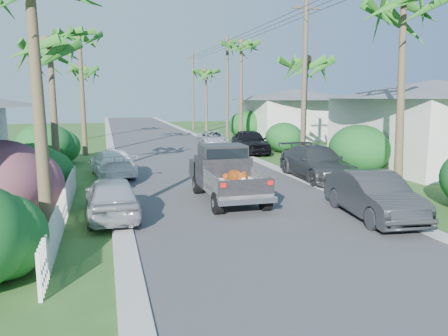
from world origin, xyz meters
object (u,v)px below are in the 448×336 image
object	(u,v)px
palm_l_d	(81,68)
utility_pole_b	(304,83)
house_right_far	(296,115)
palm_r_d	(206,71)
palm_l_c	(79,33)
utility_pole_d	(193,91)
parked_car_rm	(316,163)
utility_pole_c	(227,88)
palm_l_b	(49,43)
parked_car_rd	(213,139)
palm_r_a	(407,0)
house_right_near	(432,127)
palm_r_c	(241,43)
parked_car_rn	(373,196)
parked_car_ln	(112,197)
pickup_truck	(225,173)
parked_car_rf	(250,142)
parked_car_lf	(113,163)
palm_r_b	(306,60)

from	to	relation	value
palm_l_d	utility_pole_b	world-z (taller)	utility_pole_b
house_right_far	palm_r_d	bearing A→B (deg)	123.02
palm_l_c	utility_pole_d	xyz separation A→B (m)	(11.60, 21.00, -3.31)
parked_car_rm	utility_pole_c	distance (m)	18.25
palm_l_b	palm_l_c	world-z (taller)	palm_l_c
parked_car_rd	palm_r_a	bearing A→B (deg)	-79.54
palm_l_b	house_right_near	size ratio (longest dim) A/B	0.82
utility_pole_c	palm_r_c	bearing A→B (deg)	-73.30
parked_car_rn	palm_l_b	xyz separation A→B (m)	(-10.40, 8.51, 5.41)
parked_car_ln	palm_r_a	bearing A→B (deg)	179.19
utility_pole_b	pickup_truck	bearing A→B (deg)	-136.74
palm_r_a	utility_pole_c	size ratio (longest dim) A/B	0.97
parked_car_rn	palm_r_c	bearing A→B (deg)	89.70
palm_r_d	house_right_near	xyz separation A→B (m)	(6.50, -28.00, -4.52)
pickup_truck	palm_r_c	xyz separation A→B (m)	(6.49, 18.54, 7.10)
parked_car_rf	palm_l_b	size ratio (longest dim) A/B	0.64
palm_l_d	utility_pole_b	xyz separation A→B (m)	(12.10, -21.00, -1.84)
palm_l_c	utility_pole_b	bearing A→B (deg)	-37.81
palm_l_b	palm_r_d	xyz separation A→B (m)	(13.30, 28.00, 0.59)
palm_l_d	palm_r_d	distance (m)	14.32
parked_car_lf	house_right_near	distance (m)	17.50
parked_car_rn	palm_l_d	size ratio (longest dim) A/B	0.58
pickup_truck	house_right_near	distance (m)	14.10
palm_l_d	house_right_near	size ratio (longest dim) A/B	0.86
pickup_truck	palm_r_a	xyz separation A→B (m)	(6.59, -1.46, 6.41)
palm_r_a	palm_r_d	xyz separation A→B (m)	(0.20, 34.00, -0.69)
parked_car_rm	parked_car_lf	bearing A→B (deg)	161.42
palm_r_b	palm_r_d	world-z (taller)	palm_r_d
palm_l_b	pickup_truck	bearing A→B (deg)	-34.91
palm_r_b	palm_l_d	bearing A→B (deg)	124.59
parked_car_rm	palm_r_a	bearing A→B (deg)	-71.85
palm_r_b	palm_r_c	bearing A→B (deg)	92.08
parked_car_rm	pickup_truck	bearing A→B (deg)	-152.13
parked_car_rm	utility_pole_b	xyz separation A→B (m)	(0.60, 2.84, 3.83)
palm_l_c	palm_r_c	distance (m)	12.84
palm_r_d	utility_pole_b	bearing A→B (deg)	-91.91
parked_car_rn	parked_car_rf	distance (m)	16.56
house_right_near	utility_pole_c	size ratio (longest dim) A/B	1.00
palm_r_d	house_right_far	xyz separation A→B (m)	(6.50, -10.00, -4.62)
palm_r_c	palm_r_a	bearing A→B (deg)	-89.71
parked_car_rf	parked_car_rd	bearing A→B (deg)	109.11
utility_pole_c	utility_pole_d	xyz separation A→B (m)	(0.00, 15.00, 0.00)
palm_r_c	utility_pole_c	size ratio (longest dim) A/B	1.04
parked_car_rf	house_right_near	bearing A→B (deg)	-41.11
house_right_near	palm_r_a	bearing A→B (deg)	-138.15
pickup_truck	parked_car_rf	distance (m)	13.61
palm_r_d	palm_l_d	bearing A→B (deg)	-155.22
parked_car_rf	palm_l_c	distance (m)	13.25
utility_pole_d	utility_pole_b	bearing A→B (deg)	-90.00
utility_pole_d	parked_car_lf	bearing A→B (deg)	-108.66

